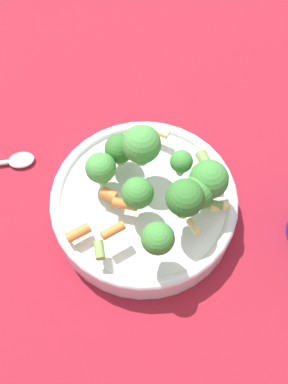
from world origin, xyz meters
name	(u,v)px	position (x,y,z in m)	size (l,w,h in m)	color
ground_plane	(144,212)	(0.00, 0.00, 0.00)	(3.00, 3.00, 0.00)	maroon
bowl	(144,203)	(0.00, 0.00, 0.02)	(0.23, 0.23, 0.04)	silver
pasta_salad	(161,180)	(-0.01, -0.02, 0.09)	(0.17, 0.20, 0.08)	#8CB766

